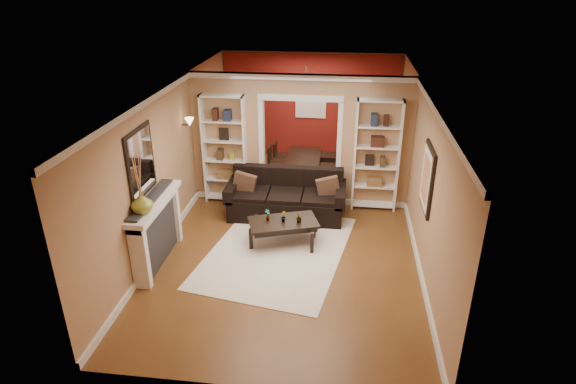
# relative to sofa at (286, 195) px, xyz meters

# --- Properties ---
(floor) EXTENTS (8.00, 8.00, 0.00)m
(floor) POSITION_rel_sofa_xyz_m (0.20, -0.45, -0.46)
(floor) COLOR brown
(floor) RESTS_ON ground
(ceiling) EXTENTS (8.00, 8.00, 0.00)m
(ceiling) POSITION_rel_sofa_xyz_m (0.20, -0.45, 2.24)
(ceiling) COLOR white
(ceiling) RESTS_ON ground
(wall_back) EXTENTS (8.00, 0.00, 8.00)m
(wall_back) POSITION_rel_sofa_xyz_m (0.20, 3.55, 0.89)
(wall_back) COLOR tan
(wall_back) RESTS_ON ground
(wall_front) EXTENTS (8.00, 0.00, 8.00)m
(wall_front) POSITION_rel_sofa_xyz_m (0.20, -4.45, 0.89)
(wall_front) COLOR tan
(wall_front) RESTS_ON ground
(wall_left) EXTENTS (0.00, 8.00, 8.00)m
(wall_left) POSITION_rel_sofa_xyz_m (-2.05, -0.45, 0.89)
(wall_left) COLOR tan
(wall_left) RESTS_ON ground
(wall_right) EXTENTS (0.00, 8.00, 8.00)m
(wall_right) POSITION_rel_sofa_xyz_m (2.45, -0.45, 0.89)
(wall_right) COLOR tan
(wall_right) RESTS_ON ground
(partition_wall) EXTENTS (4.50, 0.15, 2.70)m
(partition_wall) POSITION_rel_sofa_xyz_m (0.20, 0.75, 0.89)
(partition_wall) COLOR tan
(partition_wall) RESTS_ON floor
(red_back_panel) EXTENTS (4.44, 0.04, 2.64)m
(red_back_panel) POSITION_rel_sofa_xyz_m (0.20, 3.52, 0.86)
(red_back_panel) COLOR maroon
(red_back_panel) RESTS_ON floor
(dining_window) EXTENTS (0.78, 0.03, 0.98)m
(dining_window) POSITION_rel_sofa_xyz_m (0.20, 3.48, 1.09)
(dining_window) COLOR #8CA5CC
(dining_window) RESTS_ON wall_back
(area_rug) EXTENTS (2.77, 3.49, 0.01)m
(area_rug) POSITION_rel_sofa_xyz_m (0.02, -1.36, -0.45)
(area_rug) COLOR silver
(area_rug) RESTS_ON floor
(sofa) EXTENTS (2.35, 1.01, 0.92)m
(sofa) POSITION_rel_sofa_xyz_m (0.00, 0.00, 0.00)
(sofa) COLOR black
(sofa) RESTS_ON floor
(pillow_left) EXTENTS (0.45, 0.17, 0.44)m
(pillow_left) POSITION_rel_sofa_xyz_m (-0.83, -0.02, 0.21)
(pillow_left) COLOR brown
(pillow_left) RESTS_ON sofa
(pillow_right) EXTENTS (0.44, 0.19, 0.43)m
(pillow_right) POSITION_rel_sofa_xyz_m (0.83, -0.02, 0.20)
(pillow_right) COLOR brown
(pillow_right) RESTS_ON sofa
(coffee_table) EXTENTS (1.35, 1.00, 0.46)m
(coffee_table) POSITION_rel_sofa_xyz_m (0.09, -1.10, -0.23)
(coffee_table) COLOR black
(coffee_table) RESTS_ON floor
(plant_left) EXTENTS (0.12, 0.14, 0.22)m
(plant_left) POSITION_rel_sofa_xyz_m (-0.19, -1.10, 0.11)
(plant_left) COLOR #336626
(plant_left) RESTS_ON coffee_table
(plant_center) EXTENTS (0.11, 0.12, 0.18)m
(plant_center) POSITION_rel_sofa_xyz_m (0.09, -1.10, 0.09)
(plant_center) COLOR #336626
(plant_center) RESTS_ON coffee_table
(plant_right) EXTENTS (0.11, 0.11, 0.18)m
(plant_right) POSITION_rel_sofa_xyz_m (0.37, -1.10, 0.09)
(plant_right) COLOR #336626
(plant_right) RESTS_ON coffee_table
(bookshelf_left) EXTENTS (0.90, 0.30, 2.30)m
(bookshelf_left) POSITION_rel_sofa_xyz_m (-1.35, 0.58, 0.69)
(bookshelf_left) COLOR white
(bookshelf_left) RESTS_ON floor
(bookshelf_right) EXTENTS (0.90, 0.30, 2.30)m
(bookshelf_right) POSITION_rel_sofa_xyz_m (1.75, 0.58, 0.69)
(bookshelf_right) COLOR white
(bookshelf_right) RESTS_ON floor
(fireplace) EXTENTS (0.32, 1.70, 1.16)m
(fireplace) POSITION_rel_sofa_xyz_m (-1.89, -1.95, 0.12)
(fireplace) COLOR white
(fireplace) RESTS_ON floor
(vase) EXTENTS (0.38, 0.38, 0.34)m
(vase) POSITION_rel_sofa_xyz_m (-1.89, -2.40, 0.87)
(vase) COLOR olive
(vase) RESTS_ON fireplace
(mirror) EXTENTS (0.03, 0.95, 1.10)m
(mirror) POSITION_rel_sofa_xyz_m (-2.03, -1.95, 1.34)
(mirror) COLOR silver
(mirror) RESTS_ON wall_left
(wall_sconce) EXTENTS (0.18, 0.18, 0.22)m
(wall_sconce) POSITION_rel_sofa_xyz_m (-1.95, 0.10, 1.37)
(wall_sconce) COLOR #FFE0A5
(wall_sconce) RESTS_ON wall_left
(framed_art) EXTENTS (0.04, 0.85, 1.05)m
(framed_art) POSITION_rel_sofa_xyz_m (2.41, -1.45, 1.09)
(framed_art) COLOR black
(framed_art) RESTS_ON wall_right
(dining_table) EXTENTS (1.44, 0.80, 0.51)m
(dining_table) POSITION_rel_sofa_xyz_m (0.19, 2.09, -0.21)
(dining_table) COLOR black
(dining_table) RESTS_ON floor
(dining_chair_nw) EXTENTS (0.55, 0.55, 0.88)m
(dining_chair_nw) POSITION_rel_sofa_xyz_m (-0.36, 1.79, -0.02)
(dining_chair_nw) COLOR black
(dining_chair_nw) RESTS_ON floor
(dining_chair_ne) EXTENTS (0.48, 0.48, 0.79)m
(dining_chair_ne) POSITION_rel_sofa_xyz_m (0.74, 1.79, -0.07)
(dining_chair_ne) COLOR black
(dining_chair_ne) RESTS_ON floor
(dining_chair_sw) EXTENTS (0.41, 0.41, 0.76)m
(dining_chair_sw) POSITION_rel_sofa_xyz_m (-0.36, 2.39, -0.08)
(dining_chair_sw) COLOR black
(dining_chair_sw) RESTS_ON floor
(dining_chair_se) EXTENTS (0.50, 0.50, 0.87)m
(dining_chair_se) POSITION_rel_sofa_xyz_m (0.74, 2.39, -0.02)
(dining_chair_se) COLOR black
(dining_chair_se) RESTS_ON floor
(chandelier) EXTENTS (0.50, 0.50, 0.30)m
(chandelier) POSITION_rel_sofa_xyz_m (0.20, 2.25, 1.56)
(chandelier) COLOR #3C251B
(chandelier) RESTS_ON ceiling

